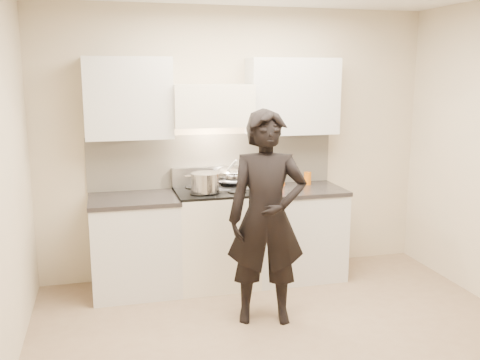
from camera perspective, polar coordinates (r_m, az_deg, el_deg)
name	(u,v)px	position (r m, az deg, el deg)	size (l,w,h in m)	color
ground_plane	(294,348)	(4.27, 5.74, -17.41)	(4.00, 4.00, 0.00)	#8C755C
room_shell	(274,133)	(4.11, 3.63, 4.97)	(4.04, 3.54, 2.70)	beige
stove	(216,237)	(5.28, -2.61, -6.07)	(0.76, 0.65, 0.96)	silver
counter_right	(295,232)	(5.51, 5.91, -5.54)	(0.92, 0.67, 0.92)	silver
counter_left	(135,244)	(5.19, -11.13, -6.75)	(0.82, 0.67, 0.92)	silver
wok	(232,175)	(5.32, -0.88, 0.55)	(0.37, 0.45, 0.30)	#ADACB0
stock_pot	(205,182)	(5.01, -3.73, -0.25)	(0.38, 0.29, 0.18)	#ADACB0
utensil_crock	(271,178)	(5.45, 3.37, 0.23)	(0.10, 0.10, 0.28)	#BBBBC1
spice_jar	(283,181)	(5.48, 4.58, -0.06)	(0.05, 0.05, 0.11)	#DC610B
oil_glass	(307,178)	(5.56, 7.21, 0.18)	(0.08, 0.08, 0.13)	#C35E0D
person	(267,218)	(4.39, 2.86, -4.07)	(0.65, 0.43, 1.77)	black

